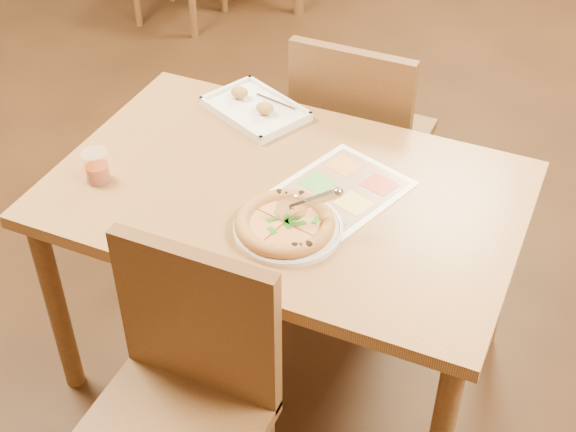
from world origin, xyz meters
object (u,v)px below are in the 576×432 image
at_px(pizza, 285,223).
at_px(appetizer_tray, 255,109).
at_px(pizza_cutter, 307,203).
at_px(glass_tumbler, 97,168).
at_px(dining_table, 286,212).
at_px(menu, 335,194).
at_px(chair_far, 357,126).
at_px(plate, 288,229).
at_px(chair_near, 183,380).

relative_size(pizza, appetizer_tray, 0.71).
bearing_deg(appetizer_tray, pizza_cutter, -51.00).
height_order(pizza_cutter, glass_tumbler, pizza_cutter).
relative_size(dining_table, menu, 3.26).
height_order(chair_far, pizza_cutter, chair_far).
xyz_separation_m(chair_far, pizza_cutter, (0.12, -0.74, 0.24)).
bearing_deg(pizza, appetizer_tray, 123.52).
height_order(dining_table, plate, plate).
bearing_deg(chair_near, menu, 77.87).
bearing_deg(glass_tumbler, plate, 1.54).
bearing_deg(plate, pizza, -128.04).
relative_size(dining_table, chair_near, 2.77).
xyz_separation_m(dining_table, pizza_cutter, (0.12, -0.14, 0.17)).
bearing_deg(chair_far, dining_table, 90.00).
distance_m(pizza_cutter, appetizer_tray, 0.60).
xyz_separation_m(pizza, glass_tumbler, (-0.57, -0.01, 0.01)).
relative_size(chair_near, pizza_cutter, 3.17).
relative_size(dining_table, plate, 4.53).
distance_m(chair_far, menu, 0.61).
xyz_separation_m(chair_near, menu, (0.14, 0.63, 0.16)).
distance_m(glass_tumbler, menu, 0.67).
height_order(chair_near, pizza_cutter, chair_near).
bearing_deg(menu, plate, -105.97).
xyz_separation_m(pizza, menu, (0.06, 0.20, -0.03)).
distance_m(appetizer_tray, menu, 0.48).
xyz_separation_m(chair_near, pizza, (0.07, 0.43, 0.18)).
bearing_deg(appetizer_tray, dining_table, -51.89).
height_order(plate, menu, plate).
distance_m(dining_table, plate, 0.21).
height_order(dining_table, glass_tumbler, glass_tumbler).
bearing_deg(menu, chair_near, -102.13).
bearing_deg(pizza, plate, 51.96).
bearing_deg(pizza, menu, 73.09).
height_order(chair_far, menu, chair_far).
xyz_separation_m(plate, glass_tumbler, (-0.58, -0.02, 0.03)).
height_order(chair_near, pizza, chair_near).
distance_m(chair_near, pizza, 0.47).
distance_m(plate, glass_tumbler, 0.58).
xyz_separation_m(plate, pizza_cutter, (0.04, 0.02, 0.08)).
height_order(pizza, appetizer_tray, appetizer_tray).
bearing_deg(chair_far, plate, 95.98).
relative_size(pizza, glass_tumbler, 2.82).
bearing_deg(pizza_cutter, chair_far, 70.52).
distance_m(pizza, glass_tumbler, 0.57).
relative_size(appetizer_tray, glass_tumbler, 3.97).
xyz_separation_m(pizza_cutter, glass_tumbler, (-0.62, -0.04, -0.05)).
distance_m(plate, menu, 0.20).
bearing_deg(dining_table, plate, -63.98).
xyz_separation_m(dining_table, chair_near, (0.00, -0.60, -0.07)).
height_order(plate, appetizer_tray, appetizer_tray).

